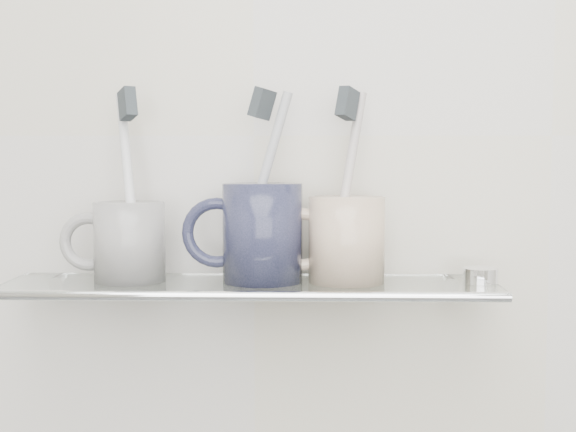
{
  "coord_description": "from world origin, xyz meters",
  "views": [
    {
      "loc": [
        0.06,
        0.23,
        1.23
      ],
      "look_at": [
        0.04,
        1.04,
        1.17
      ],
      "focal_mm": 50.0,
      "sensor_mm": 36.0,
      "label": 1
    }
  ],
  "objects_px": {
    "mug_left": "(130,242)",
    "mug_center": "(262,233)",
    "shelf_glass": "(250,286)",
    "mug_right": "(347,240)"
  },
  "relations": [
    {
      "from": "shelf_glass",
      "to": "mug_left",
      "type": "relative_size",
      "value": 6.16
    },
    {
      "from": "mug_left",
      "to": "mug_right",
      "type": "bearing_deg",
      "value": -17.94
    },
    {
      "from": "mug_left",
      "to": "mug_right",
      "type": "xyz_separation_m",
      "value": [
        0.22,
        0.0,
        0.0
      ]
    },
    {
      "from": "mug_center",
      "to": "mug_right",
      "type": "relative_size",
      "value": 1.15
    },
    {
      "from": "mug_center",
      "to": "mug_right",
      "type": "distance_m",
      "value": 0.09
    },
    {
      "from": "mug_left",
      "to": "mug_center",
      "type": "distance_m",
      "value": 0.14
    },
    {
      "from": "shelf_glass",
      "to": "mug_center",
      "type": "relative_size",
      "value": 4.98
    },
    {
      "from": "shelf_glass",
      "to": "mug_center",
      "type": "xyz_separation_m",
      "value": [
        0.01,
        0.0,
        0.05
      ]
    },
    {
      "from": "shelf_glass",
      "to": "mug_left",
      "type": "xyz_separation_m",
      "value": [
        -0.12,
        0.0,
        0.04
      ]
    },
    {
      "from": "shelf_glass",
      "to": "mug_center",
      "type": "distance_m",
      "value": 0.06
    }
  ]
}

